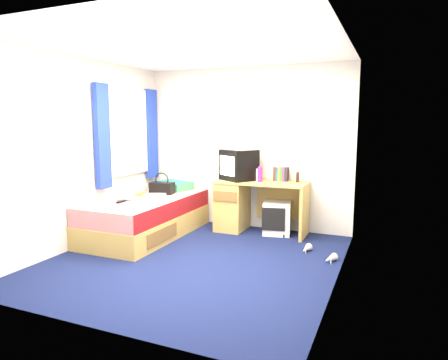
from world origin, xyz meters
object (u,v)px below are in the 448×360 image
at_px(aerosol_can, 257,175).
at_px(desk, 244,203).
at_px(picture_frame, 298,177).
at_px(white_heels, 317,254).
at_px(vcr, 239,147).
at_px(pillow, 173,185).
at_px(pink_water_bottle, 260,175).
at_px(water_bottle, 124,198).
at_px(remote_control, 121,202).
at_px(storage_cube, 277,218).
at_px(magazine, 146,194).
at_px(bed, 147,217).
at_px(towel, 154,198).
at_px(handbag, 162,188).
at_px(crt_tv, 239,165).
at_px(colour_swatch_fan, 117,206).

bearing_deg(aerosol_can, desk, -171.15).
distance_m(picture_frame, white_heels, 1.30).
xyz_separation_m(desk, vcr, (-0.08, 0.00, 0.83)).
bearing_deg(vcr, white_heels, -2.94).
height_order(pillow, pink_water_bottle, pink_water_bottle).
relative_size(water_bottle, remote_control, 1.25).
xyz_separation_m(storage_cube, magazine, (-1.83, -0.59, 0.31)).
bearing_deg(aerosol_can, bed, -149.52).
relative_size(pillow, towel, 2.06).
distance_m(bed, vcr, 1.65).
xyz_separation_m(vcr, handbag, (-1.05, -0.42, -0.60)).
relative_size(pillow, handbag, 1.55).
xyz_separation_m(bed, pillow, (-0.01, 0.78, 0.33)).
distance_m(handbag, remote_control, 0.79).
bearing_deg(handbag, towel, -76.64).
bearing_deg(crt_tv, water_bottle, -106.63).
xyz_separation_m(water_bottle, white_heels, (2.54, 0.30, -0.54)).
bearing_deg(water_bottle, handbag, 74.23).
relative_size(pink_water_bottle, handbag, 0.54).
height_order(pillow, storage_cube, pillow).
bearing_deg(handbag, storage_cube, 6.53).
height_order(crt_tv, towel, crt_tv).
bearing_deg(aerosol_can, colour_swatch_fan, -133.75).
height_order(picture_frame, remote_control, picture_frame).
bearing_deg(vcr, remote_control, -107.32).
xyz_separation_m(pillow, picture_frame, (1.94, 0.15, 0.22)).
bearing_deg(crt_tv, desk, 32.45).
height_order(water_bottle, white_heels, water_bottle).
relative_size(crt_tv, remote_control, 3.73).
relative_size(storage_cube, remote_control, 2.96).
bearing_deg(white_heels, magazine, 175.34).
bearing_deg(water_bottle, white_heels, 6.64).
distance_m(magazine, white_heels, 2.60).
relative_size(bed, vcr, 4.51).
relative_size(desk, towel, 4.69).
bearing_deg(colour_swatch_fan, aerosol_can, 46.25).
bearing_deg(bed, magazine, 125.97).
bearing_deg(bed, remote_control, -105.19).
height_order(remote_control, white_heels, remote_control).
xyz_separation_m(pink_water_bottle, white_heels, (0.96, -0.71, -0.81)).
distance_m(pillow, aerosol_can, 1.40).
distance_m(desk, pink_water_bottle, 0.52).
relative_size(pillow, water_bottle, 2.86).
bearing_deg(bed, colour_swatch_fan, -91.06).
xyz_separation_m(handbag, colour_swatch_fan, (-0.05, -0.99, -0.09)).
bearing_deg(aerosol_can, remote_control, -140.48).
relative_size(storage_cube, aerosol_can, 2.64).
height_order(pillow, colour_swatch_fan, pillow).
xyz_separation_m(handbag, white_heels, (2.36, -0.36, -0.59)).
distance_m(storage_cube, picture_frame, 0.65).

